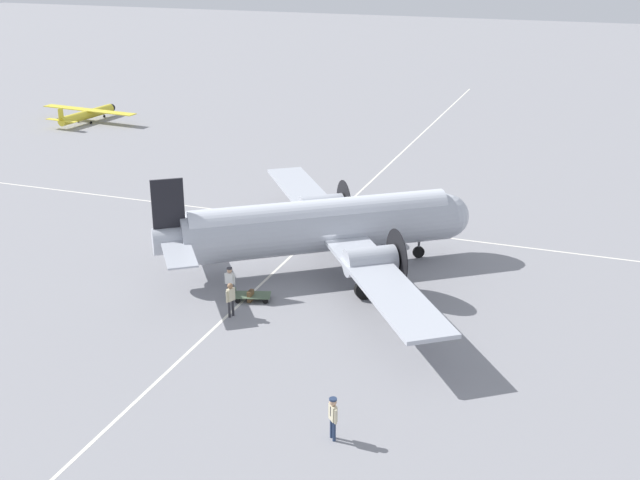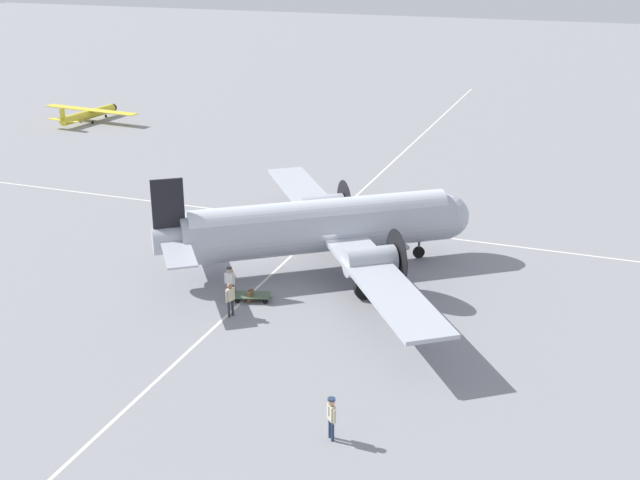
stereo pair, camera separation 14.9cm
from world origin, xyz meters
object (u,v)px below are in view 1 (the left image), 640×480
at_px(airliner_main, 328,225).
at_px(light_aircraft_distant, 88,114).
at_px(crew_foreground, 333,414).
at_px(baggage_cart, 252,296).
at_px(ramp_agent, 231,296).
at_px(suitcase_near_door, 251,296).
at_px(passenger_boarding, 230,279).

distance_m(airliner_main, light_aircraft_distant, 45.17).
height_order(crew_foreground, baggage_cart, crew_foreground).
height_order(ramp_agent, suitcase_near_door, ramp_agent).
bearing_deg(ramp_agent, airliner_main, 1.27).
bearing_deg(light_aircraft_distant, crew_foreground, -131.04).
xyz_separation_m(airliner_main, crew_foreground, (-15.68, -5.81, -1.46)).
xyz_separation_m(passenger_boarding, suitcase_near_door, (0.00, -1.16, -0.78)).
bearing_deg(baggage_cart, airliner_main, 49.75).
relative_size(airliner_main, light_aircraft_distant, 2.09).
bearing_deg(crew_foreground, light_aircraft_distant, 0.22).
height_order(airliner_main, suitcase_near_door, airliner_main).
distance_m(baggage_cart, light_aircraft_distant, 47.11).
bearing_deg(ramp_agent, crew_foreground, -115.73).
xyz_separation_m(ramp_agent, baggage_cart, (2.06, -0.19, -0.83)).
height_order(passenger_boarding, ramp_agent, ramp_agent).
height_order(airliner_main, light_aircraft_distant, airliner_main).
relative_size(crew_foreground, ramp_agent, 0.99).
xyz_separation_m(airliner_main, suitcase_near_door, (-5.61, 2.25, -2.28)).
bearing_deg(ramp_agent, light_aircraft_distant, 62.30).
distance_m(passenger_boarding, ramp_agent, 2.20).
bearing_deg(light_aircraft_distant, passenger_boarding, -130.65).
bearing_deg(crew_foreground, suitcase_near_door, -4.88).
xyz_separation_m(suitcase_near_door, baggage_cart, (0.10, -0.03, -0.02)).
xyz_separation_m(airliner_main, baggage_cart, (-5.51, 2.22, -2.31)).
bearing_deg(airliner_main, passenger_boarding, -157.20).
xyz_separation_m(passenger_boarding, light_aircraft_distant, (33.24, 32.29, -0.22)).
height_order(ramp_agent, light_aircraft_distant, light_aircraft_distant).
height_order(airliner_main, ramp_agent, airliner_main).
distance_m(passenger_boarding, baggage_cart, 1.44).
relative_size(passenger_boarding, ramp_agent, 0.95).
height_order(crew_foreground, light_aircraft_distant, light_aircraft_distant).
distance_m(airliner_main, baggage_cart, 6.37).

